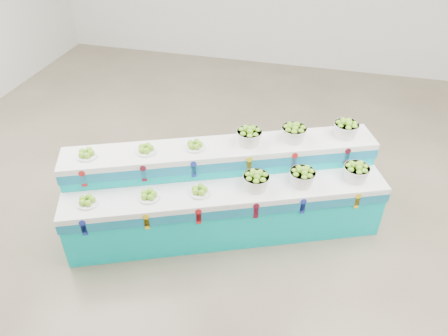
% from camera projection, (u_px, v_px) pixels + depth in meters
% --- Properties ---
extents(ground, '(10.00, 10.00, 0.00)m').
position_uv_depth(ground, '(233.00, 219.00, 5.49)').
color(ground, brown).
rests_on(ground, ground).
extents(display_stand, '(3.76, 2.29, 1.02)m').
position_uv_depth(display_stand, '(224.00, 192.00, 5.12)').
color(display_stand, '#03BFC2').
rests_on(display_stand, ground).
extents(plate_lower_left, '(0.31, 0.31, 0.10)m').
position_uv_depth(plate_lower_left, '(87.00, 200.00, 4.61)').
color(plate_lower_left, white).
rests_on(plate_lower_left, display_stand).
extents(plate_lower_mid, '(0.31, 0.31, 0.10)m').
position_uv_depth(plate_lower_mid, '(149.00, 195.00, 4.69)').
color(plate_lower_mid, white).
rests_on(plate_lower_mid, display_stand).
extents(plate_lower_right, '(0.31, 0.31, 0.10)m').
position_uv_depth(plate_lower_right, '(200.00, 190.00, 4.75)').
color(plate_lower_right, white).
rests_on(plate_lower_right, display_stand).
extents(basket_lower_left, '(0.38, 0.38, 0.22)m').
position_uv_depth(basket_lower_left, '(256.00, 181.00, 4.79)').
color(basket_lower_left, silver).
rests_on(basket_lower_left, display_stand).
extents(basket_lower_mid, '(0.38, 0.38, 0.22)m').
position_uv_depth(basket_lower_mid, '(302.00, 176.00, 4.85)').
color(basket_lower_mid, silver).
rests_on(basket_lower_mid, display_stand).
extents(basket_lower_right, '(0.38, 0.38, 0.22)m').
position_uv_depth(basket_lower_right, '(356.00, 172.00, 4.92)').
color(basket_lower_right, silver).
rests_on(basket_lower_right, display_stand).
extents(plate_upper_left, '(0.31, 0.31, 0.10)m').
position_uv_depth(plate_upper_left, '(86.00, 153.00, 4.79)').
color(plate_upper_left, white).
rests_on(plate_upper_left, display_stand).
extents(plate_upper_mid, '(0.31, 0.31, 0.10)m').
position_uv_depth(plate_upper_mid, '(146.00, 148.00, 4.87)').
color(plate_upper_mid, white).
rests_on(plate_upper_mid, display_stand).
extents(plate_upper_right, '(0.31, 0.31, 0.10)m').
position_uv_depth(plate_upper_right, '(195.00, 145.00, 4.93)').
color(plate_upper_right, white).
rests_on(plate_upper_right, display_stand).
extents(basket_upper_left, '(0.38, 0.38, 0.22)m').
position_uv_depth(basket_upper_left, '(249.00, 136.00, 4.97)').
color(basket_upper_left, silver).
rests_on(basket_upper_left, display_stand).
extents(basket_upper_mid, '(0.38, 0.38, 0.22)m').
position_uv_depth(basket_upper_mid, '(294.00, 132.00, 5.03)').
color(basket_upper_mid, silver).
rests_on(basket_upper_mid, display_stand).
extents(basket_upper_right, '(0.38, 0.38, 0.22)m').
position_uv_depth(basket_upper_right, '(346.00, 128.00, 5.10)').
color(basket_upper_right, silver).
rests_on(basket_upper_right, display_stand).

